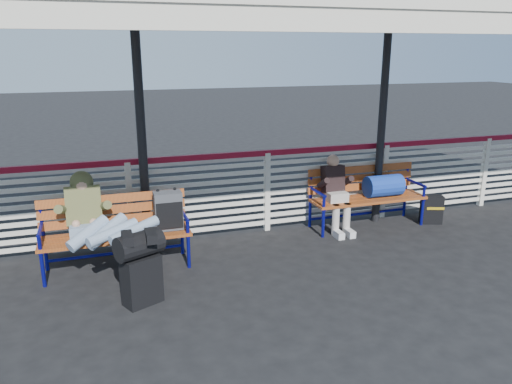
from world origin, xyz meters
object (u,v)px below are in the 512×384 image
object	(u,v)px
bench_left	(134,221)
suitcase_side	(431,209)
companion_person	(336,193)
bench_right	(374,188)
traveler_man	(103,225)
luggage_stack	(141,265)

from	to	relation	value
bench_left	suitcase_side	distance (m)	4.61
companion_person	bench_right	bearing A→B (deg)	3.32
traveler_man	suitcase_side	size ratio (longest dim) A/B	3.65
bench_right	suitcase_side	world-z (taller)	bench_right
bench_left	traveler_man	bearing A→B (deg)	-137.26
bench_right	companion_person	bearing A→B (deg)	-176.68
luggage_stack	companion_person	bearing A→B (deg)	0.06
traveler_man	suitcase_side	distance (m)	5.01
luggage_stack	bench_left	world-z (taller)	bench_left
companion_person	suitcase_side	distance (m)	1.65
companion_person	luggage_stack	bearing A→B (deg)	-155.05
luggage_stack	traveler_man	distance (m)	0.81
bench_left	bench_right	xyz separation A→B (m)	(3.66, 0.41, -0.01)
companion_person	bench_left	bearing A→B (deg)	-172.86
traveler_man	companion_person	world-z (taller)	traveler_man
luggage_stack	companion_person	xyz separation A→B (m)	(3.02, 1.40, 0.15)
bench_right	traveler_man	distance (m)	4.10
companion_person	suitcase_side	world-z (taller)	companion_person
bench_right	companion_person	size ratio (longest dim) A/B	1.57
bench_left	traveler_man	size ratio (longest dim) A/B	1.10
suitcase_side	bench_right	bearing A→B (deg)	-174.46
traveler_man	suitcase_side	world-z (taller)	traveler_man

